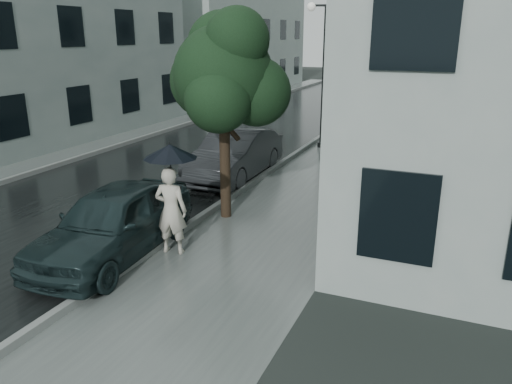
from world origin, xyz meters
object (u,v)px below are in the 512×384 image
at_px(street_tree, 225,74).
at_px(car_far, 235,154).
at_px(pedestrian, 171,210).
at_px(car_near, 113,222).
at_px(lamp_post, 320,68).

xyz_separation_m(street_tree, car_far, (-1.26, 3.17, -2.71)).
bearing_deg(pedestrian, car_near, 21.22).
bearing_deg(car_near, street_tree, 67.02).
xyz_separation_m(pedestrian, car_near, (-1.00, -0.59, -0.19)).
relative_size(street_tree, car_far, 1.09).
bearing_deg(car_near, pedestrian, 27.00).
relative_size(street_tree, car_near, 1.15).
xyz_separation_m(street_tree, car_near, (-1.07, -3.03, -2.73)).
bearing_deg(lamp_post, car_far, -119.85).
distance_m(pedestrian, car_near, 1.18).
distance_m(lamp_post, car_far, 5.89).
relative_size(street_tree, lamp_post, 0.91).
relative_size(lamp_post, car_near, 1.27).
xyz_separation_m(lamp_post, car_near, (-0.94, -11.48, -2.37)).
bearing_deg(street_tree, car_near, -109.48).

